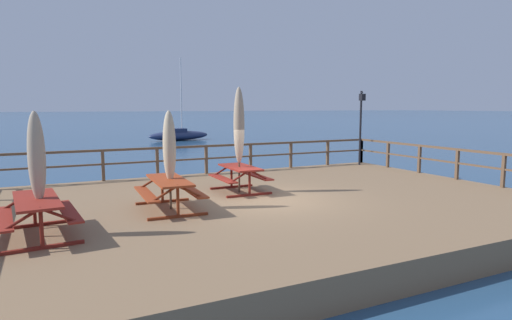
% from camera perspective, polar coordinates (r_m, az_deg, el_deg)
% --- Properties ---
extents(ground_plane, '(600.00, 600.00, 0.00)m').
position_cam_1_polar(ground_plane, '(12.03, 1.66, -8.18)').
color(ground_plane, navy).
extents(wooden_deck, '(15.14, 10.46, 0.64)m').
position_cam_1_polar(wooden_deck, '(11.95, 1.66, -6.70)').
color(wooden_deck, '#846647').
rests_on(wooden_deck, ground).
extents(railing_waterside_far, '(14.94, 0.10, 1.09)m').
position_cam_1_polar(railing_waterside_far, '(16.37, -6.62, 0.79)').
color(railing_waterside_far, brown).
rests_on(railing_waterside_far, wooden_deck).
extents(railing_side_right, '(0.10, 10.26, 1.09)m').
position_cam_1_polar(railing_side_right, '(16.52, 25.11, 0.19)').
color(railing_side_right, brown).
rests_on(railing_side_right, wooden_deck).
extents(picnic_table_mid_right, '(1.57, 2.20, 0.78)m').
position_cam_1_polar(picnic_table_mid_right, '(9.41, -26.99, -5.75)').
color(picnic_table_mid_right, maroon).
rests_on(picnic_table_mid_right, wooden_deck).
extents(picnic_table_back_left, '(1.48, 2.12, 0.78)m').
position_cam_1_polar(picnic_table_back_left, '(10.79, -11.40, -3.55)').
color(picnic_table_back_left, '#993819').
rests_on(picnic_table_back_left, wooden_deck).
extents(picnic_table_mid_centre, '(1.43, 1.75, 0.78)m').
position_cam_1_polar(picnic_table_mid_centre, '(12.82, -2.12, -1.79)').
color(picnic_table_mid_centre, maroon).
rests_on(picnic_table_mid_centre, wooden_deck).
extents(patio_umbrella_short_mid, '(0.32, 0.32, 2.46)m').
position_cam_1_polar(patio_umbrella_short_mid, '(9.24, -27.03, 0.29)').
color(patio_umbrella_short_mid, '#4C3828').
rests_on(patio_umbrella_short_mid, wooden_deck).
extents(patio_umbrella_tall_mid_right, '(0.32, 0.32, 2.44)m').
position_cam_1_polar(patio_umbrella_tall_mid_right, '(10.74, -11.39, 1.71)').
color(patio_umbrella_tall_mid_right, '#4C3828').
rests_on(patio_umbrella_tall_mid_right, wooden_deck).
extents(patio_umbrella_short_back, '(0.32, 0.32, 3.10)m').
position_cam_1_polar(patio_umbrella_short_back, '(12.58, -2.27, 4.52)').
color(patio_umbrella_short_back, '#4C3828').
rests_on(patio_umbrella_short_back, wooden_deck).
extents(lamp_post_hooked, '(0.46, 0.59, 3.20)m').
position_cam_1_polar(lamp_post_hooked, '(19.04, 13.73, 5.62)').
color(lamp_post_hooked, black).
rests_on(lamp_post_hooked, wooden_deck).
extents(sailboat_distant, '(6.19, 2.60, 7.72)m').
position_cam_1_polar(sailboat_distant, '(41.50, -10.17, 3.29)').
color(sailboat_distant, navy).
rests_on(sailboat_distant, ground).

